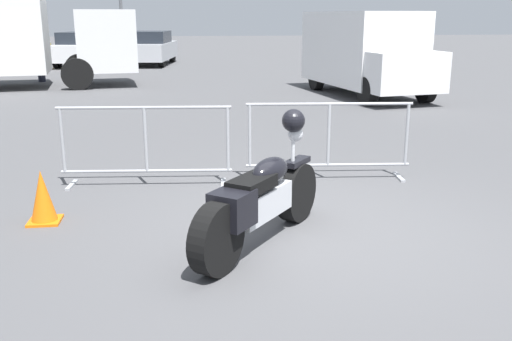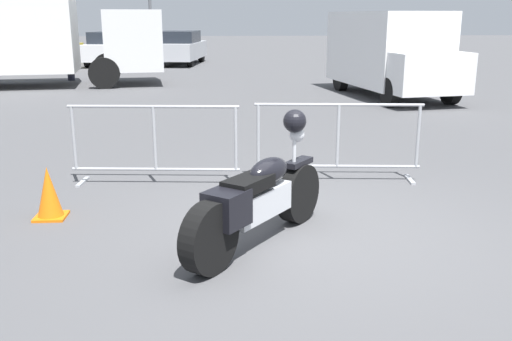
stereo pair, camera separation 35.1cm
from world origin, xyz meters
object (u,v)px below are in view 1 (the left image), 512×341
at_px(motorcycle, 261,198).
at_px(traffic_cone, 43,197).
at_px(parked_car_white, 84,49).
at_px(parked_car_silver, 150,48).
at_px(crowd_barrier_near, 146,145).
at_px(crowd_barrier_far, 328,140).
at_px(pedestrian, 40,55).
at_px(parked_car_yellow, 16,50).
at_px(delivery_van, 365,51).

height_order(motorcycle, traffic_cone, motorcycle).
bearing_deg(parked_car_white, parked_car_silver, -79.25).
relative_size(crowd_barrier_near, traffic_cone, 3.83).
height_order(crowd_barrier_far, pedestrian, pedestrian).
bearing_deg(parked_car_yellow, crowd_barrier_near, -152.50).
xyz_separation_m(crowd_barrier_far, parked_car_white, (-6.34, 19.55, 0.20)).
distance_m(parked_car_silver, pedestrian, 7.44).
distance_m(motorcycle, parked_car_silver, 21.98).
bearing_deg(traffic_cone, crowd_barrier_near, 50.90).
relative_size(crowd_barrier_far, parked_car_white, 0.49).
height_order(parked_car_yellow, parked_car_silver, parked_car_silver).
relative_size(motorcycle, parked_car_yellow, 0.44).
relative_size(delivery_van, traffic_cone, 8.91).
relative_size(motorcycle, traffic_cone, 3.19).
xyz_separation_m(delivery_van, parked_car_yellow, (-12.46, 11.22, -0.53)).
xyz_separation_m(motorcycle, parked_car_white, (-5.10, 21.75, 0.28)).
height_order(parked_car_white, pedestrian, pedestrian).
bearing_deg(delivery_van, parked_car_silver, -159.56).
relative_size(crowd_barrier_near, parked_car_yellow, 0.52).
distance_m(parked_car_silver, traffic_cone, 20.97).
height_order(crowd_barrier_near, delivery_van, delivery_van).
xyz_separation_m(motorcycle, delivery_van, (4.40, 10.58, 0.76)).
bearing_deg(parked_car_silver, motorcycle, -166.09).
height_order(delivery_van, parked_car_silver, delivery_van).
bearing_deg(parked_car_silver, traffic_cone, -172.07).
xyz_separation_m(delivery_van, traffic_cone, (-6.68, -9.67, -0.95)).
xyz_separation_m(crowd_barrier_near, parked_car_white, (-3.87, 19.55, 0.20)).
xyz_separation_m(parked_car_yellow, traffic_cone, (5.78, -20.89, -0.42)).
height_order(crowd_barrier_near, parked_car_silver, parked_car_silver).
distance_m(parked_car_white, traffic_cone, 21.03).
relative_size(motorcycle, delivery_van, 0.36).
height_order(delivery_van, pedestrian, delivery_van).
relative_size(crowd_barrier_far, traffic_cone, 3.83).
xyz_separation_m(crowd_barrier_near, delivery_van, (5.63, 8.38, 0.69)).
bearing_deg(delivery_van, traffic_cone, -44.29).
bearing_deg(crowd_barrier_near, motorcycle, -60.75).
height_order(parked_car_silver, traffic_cone, parked_car_silver).
relative_size(crowd_barrier_near, pedestrian, 1.34).
bearing_deg(pedestrian, crowd_barrier_near, 164.60).
bearing_deg(pedestrian, parked_car_silver, -60.51).
distance_m(motorcycle, traffic_cone, 2.46).
xyz_separation_m(motorcycle, traffic_cone, (-2.28, 0.91, -0.19)).
bearing_deg(motorcycle, crowd_barrier_near, 66.46).
bearing_deg(parked_car_white, crowd_barrier_far, -153.73).
relative_size(parked_car_white, pedestrian, 2.73).
height_order(crowd_barrier_near, parked_car_white, parked_car_white).
xyz_separation_m(parked_car_yellow, parked_car_white, (2.96, -0.06, 0.05)).
height_order(motorcycle, crowd_barrier_near, motorcycle).
xyz_separation_m(parked_car_white, traffic_cone, (2.82, -20.83, -0.47)).
xyz_separation_m(parked_car_yellow, pedestrian, (2.54, -6.56, 0.21)).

